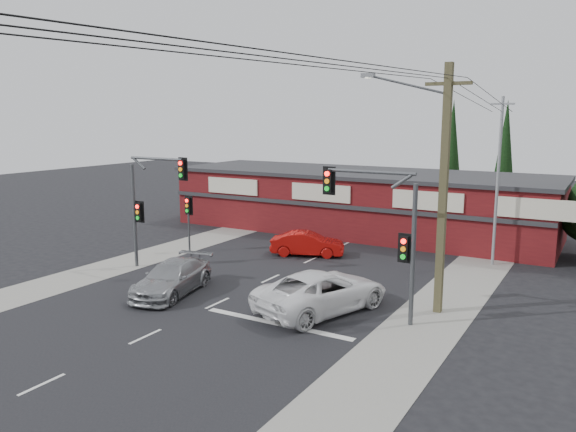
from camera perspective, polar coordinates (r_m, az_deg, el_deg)
The scene contains 18 objects.
ground at distance 25.22m, azimuth -6.17°, elevation -8.36°, with size 120.00×120.00×0.00m, color black.
road_strip at distance 29.20m, azimuth -0.32°, elevation -5.72°, with size 14.00×70.00×0.01m, color black.
verge_left at distance 34.18m, azimuth -12.71°, elevation -3.62°, with size 3.00×70.00×0.02m, color gray.
verge_right at distance 26.11m, azimuth 16.12°, elevation -8.04°, with size 3.00×70.00×0.02m, color gray.
stop_line at distance 22.19m, azimuth -1.09°, elevation -10.87°, with size 6.50×0.35×0.01m, color silver.
white_suv at distance 23.41m, azimuth 3.48°, elevation -7.62°, with size 2.79×6.05×1.68m, color white.
silver_suv at distance 26.12m, azimuth -11.71°, elevation -6.19°, with size 2.05×5.04×1.46m, color #9EA0A3.
red_sedan at distance 32.54m, azimuth 1.99°, elevation -2.83°, with size 1.47×4.20×1.39m, color #B80F0B.
lane_dashes at distance 31.65m, azimuth 2.36°, elevation -4.46°, with size 0.12×53.42×0.01m.
shop_building at distance 39.71m, azimuth 7.26°, elevation 1.55°, with size 27.30×8.40×4.22m.
conifer_near at distance 44.59m, azimuth 16.29°, elevation 6.48°, with size 1.80×1.80×9.25m.
conifer_far at distance 45.85m, azimuth 21.18°, elevation 6.29°, with size 1.80×1.80×9.25m.
traffic_mast_left at distance 29.92m, azimuth -13.98°, elevation 2.04°, with size 3.77×0.27×5.97m.
traffic_mast_right at distance 21.89m, azimuth 9.87°, elevation -0.61°, with size 3.96×0.27×5.97m.
pedestal_signal at distance 33.58m, azimuth -10.08°, elevation 0.40°, with size 0.55×0.27×3.38m.
utility_pole at distance 23.10m, azimuth 15.20°, elevation 3.38°, with size 4.38×0.59×10.00m.
steel_pole at distance 31.81m, azimuth 20.54°, elevation 3.57°, with size 1.20×0.16×9.00m.
power_lines at distance 17.75m, azimuth 11.35°, elevation 13.42°, with size 2.01×29.00×1.22m.
Camera 1 is at (14.30, -19.20, 7.93)m, focal length 35.00 mm.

